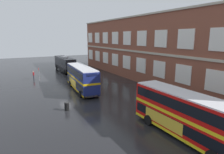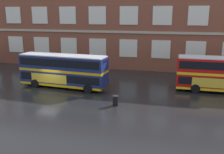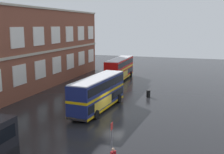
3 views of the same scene
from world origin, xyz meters
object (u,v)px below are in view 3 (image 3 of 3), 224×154
at_px(bus_stand_flag, 112,136).
at_px(station_litter_bin, 148,94).
at_px(double_decker_near, 98,93).
at_px(double_decker_middle, 120,68).

bearing_deg(bus_stand_flag, station_litter_bin, 1.79).
bearing_deg(station_litter_bin, bus_stand_flag, -178.21).
distance_m(double_decker_near, bus_stand_flag, 12.24).
bearing_deg(double_decker_middle, bus_stand_flag, -164.65).
xyz_separation_m(double_decker_near, bus_stand_flag, (-11.01, -5.33, -0.51)).
relative_size(double_decker_near, double_decker_middle, 1.01).
bearing_deg(double_decker_middle, double_decker_near, -171.29).
xyz_separation_m(double_decker_middle, station_litter_bin, (-11.22, -7.66, -1.63)).
distance_m(double_decker_middle, station_litter_bin, 13.68).
bearing_deg(double_decker_near, station_litter_bin, -31.26).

